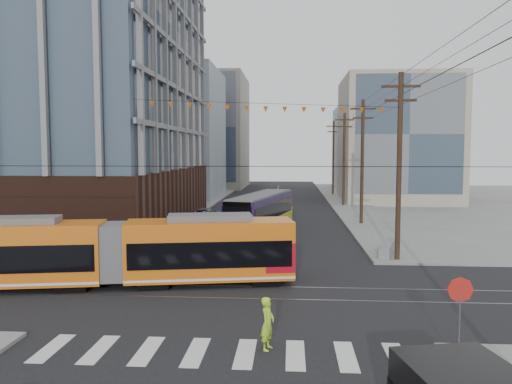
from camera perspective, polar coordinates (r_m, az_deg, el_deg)
ground at (r=19.65m, az=-2.81°, el=-14.57°), size 160.00×160.00×0.00m
office_building at (r=48.62m, az=-26.75°, el=13.42°), size 30.00×25.00×28.60m
bg_bldg_nw_near at (r=73.05m, az=-11.36°, el=6.53°), size 18.00×16.00×18.00m
bg_bldg_ne_near at (r=67.86m, az=15.77°, el=5.75°), size 14.00×14.00×16.00m
bg_bldg_nw_far at (r=91.94m, az=-6.23°, el=6.80°), size 16.00×18.00×20.00m
bg_bldg_ne_far at (r=87.86m, az=14.38°, el=4.83°), size 16.00×16.00×14.00m
utility_pole_far at (r=74.70m, az=8.82°, el=3.83°), size 0.30×0.30×11.00m
streetcar at (r=24.94m, az=-15.83°, el=-6.67°), size 17.28×5.46×3.30m
city_bus at (r=39.40m, az=0.54°, el=-2.45°), size 5.02×11.61×3.21m
parked_car_silver at (r=31.91m, az=-9.07°, el=-5.72°), size 1.96×4.71×1.52m
parked_car_white at (r=38.45m, az=-8.09°, el=-3.93°), size 2.61×5.48×1.54m
parked_car_grey at (r=45.67m, az=-5.79°, el=-2.65°), size 2.66×5.15×1.39m
pedestrian at (r=16.81m, az=1.34°, el=-14.79°), size 0.58×0.73×1.74m
stop_sign at (r=16.66m, az=22.20°, el=-13.86°), size 0.79×0.79×2.55m
jersey_barrier at (r=32.43m, az=14.81°, el=-6.28°), size 2.05×4.20×0.82m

